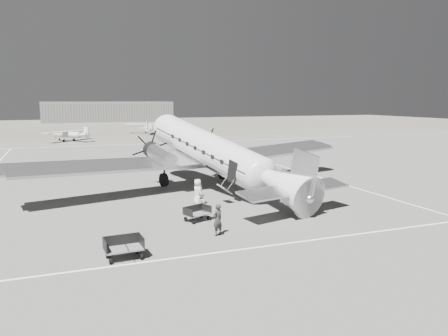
{
  "coord_description": "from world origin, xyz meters",
  "views": [
    {
      "loc": [
        -11.18,
        -33.11,
        7.37
      ],
      "look_at": [
        0.52,
        -2.38,
        2.2
      ],
      "focal_mm": 35.0,
      "sensor_mm": 36.0,
      "label": 1
    }
  ],
  "objects_px": {
    "light_plane_right": "(152,128)",
    "passenger": "(198,192)",
    "ground_crew": "(218,220)",
    "baggage_cart_far": "(124,248)",
    "light_plane_left": "(69,135)",
    "ramp_agent": "(202,204)",
    "dc3_airliner": "(215,155)",
    "baggage_cart_near": "(197,214)",
    "hangar_main": "(108,112)"
  },
  "relations": [
    {
      "from": "light_plane_right",
      "to": "passenger",
      "type": "xyz_separation_m",
      "value": [
        -10.22,
        -65.8,
        -0.3
      ]
    },
    {
      "from": "light_plane_right",
      "to": "ground_crew",
      "type": "bearing_deg",
      "value": -76.09
    },
    {
      "from": "baggage_cart_far",
      "to": "passenger",
      "type": "height_order",
      "value": "passenger"
    },
    {
      "from": "ground_crew",
      "to": "passenger",
      "type": "height_order",
      "value": "passenger"
    },
    {
      "from": "light_plane_left",
      "to": "ramp_agent",
      "type": "relative_size",
      "value": 6.79
    },
    {
      "from": "passenger",
      "to": "ramp_agent",
      "type": "bearing_deg",
      "value": 156.35
    },
    {
      "from": "light_plane_right",
      "to": "baggage_cart_far",
      "type": "relative_size",
      "value": 6.44
    },
    {
      "from": "light_plane_left",
      "to": "ground_crew",
      "type": "distance_m",
      "value": 60.74
    },
    {
      "from": "dc3_airliner",
      "to": "passenger",
      "type": "height_order",
      "value": "dc3_airliner"
    },
    {
      "from": "light_plane_left",
      "to": "ground_crew",
      "type": "height_order",
      "value": "light_plane_left"
    },
    {
      "from": "baggage_cart_near",
      "to": "dc3_airliner",
      "type": "bearing_deg",
      "value": 41.32
    },
    {
      "from": "light_plane_left",
      "to": "baggage_cart_far",
      "type": "bearing_deg",
      "value": -133.67
    },
    {
      "from": "passenger",
      "to": "hangar_main",
      "type": "bearing_deg",
      "value": -15.69
    },
    {
      "from": "baggage_cart_far",
      "to": "passenger",
      "type": "distance_m",
      "value": 10.82
    },
    {
      "from": "light_plane_left",
      "to": "light_plane_right",
      "type": "distance_m",
      "value": 21.23
    },
    {
      "from": "baggage_cart_near",
      "to": "ground_crew",
      "type": "distance_m",
      "value": 3.22
    },
    {
      "from": "passenger",
      "to": "light_plane_right",
      "type": "bearing_deg",
      "value": -21.19
    },
    {
      "from": "dc3_airliner",
      "to": "passenger",
      "type": "relative_size",
      "value": 16.42
    },
    {
      "from": "hangar_main",
      "to": "dc3_airliner",
      "type": "bearing_deg",
      "value": -92.13
    },
    {
      "from": "hangar_main",
      "to": "baggage_cart_near",
      "type": "xyz_separation_m",
      "value": [
        -8.48,
        -128.28,
        -2.84
      ]
    },
    {
      "from": "dc3_airliner",
      "to": "light_plane_right",
      "type": "relative_size",
      "value": 2.59
    },
    {
      "from": "hangar_main",
      "to": "light_plane_left",
      "type": "height_order",
      "value": "hangar_main"
    },
    {
      "from": "light_plane_right",
      "to": "passenger",
      "type": "relative_size",
      "value": 6.35
    },
    {
      "from": "baggage_cart_far",
      "to": "ramp_agent",
      "type": "xyz_separation_m",
      "value": [
        5.84,
        6.11,
        0.23
      ]
    },
    {
      "from": "baggage_cart_near",
      "to": "ground_crew",
      "type": "bearing_deg",
      "value": -108.87
    },
    {
      "from": "baggage_cart_near",
      "to": "ground_crew",
      "type": "relative_size",
      "value": 0.92
    },
    {
      "from": "baggage_cart_far",
      "to": "hangar_main",
      "type": "bearing_deg",
      "value": 80.45
    },
    {
      "from": "dc3_airliner",
      "to": "light_plane_right",
      "type": "height_order",
      "value": "dc3_airliner"
    },
    {
      "from": "dc3_airliner",
      "to": "passenger",
      "type": "distance_m",
      "value": 5.34
    },
    {
      "from": "hangar_main",
      "to": "ground_crew",
      "type": "relative_size",
      "value": 23.63
    },
    {
      "from": "light_plane_right",
      "to": "baggage_cart_near",
      "type": "xyz_separation_m",
      "value": [
        -11.45,
        -69.6,
        -0.78
      ]
    },
    {
      "from": "ramp_agent",
      "to": "ground_crew",
      "type": "bearing_deg",
      "value": -178.02
    },
    {
      "from": "ramp_agent",
      "to": "baggage_cart_near",
      "type": "bearing_deg",
      "value": 158.08
    },
    {
      "from": "baggage_cart_near",
      "to": "baggage_cart_far",
      "type": "height_order",
      "value": "baggage_cart_far"
    },
    {
      "from": "baggage_cart_far",
      "to": "ground_crew",
      "type": "relative_size",
      "value": 1.04
    },
    {
      "from": "dc3_airliner",
      "to": "baggage_cart_far",
      "type": "height_order",
      "value": "dc3_airliner"
    },
    {
      "from": "hangar_main",
      "to": "baggage_cart_far",
      "type": "xyz_separation_m",
      "value": [
        -13.62,
        -133.22,
        -2.78
      ]
    },
    {
      "from": "hangar_main",
      "to": "ground_crew",
      "type": "bearing_deg",
      "value": -93.62
    },
    {
      "from": "light_plane_left",
      "to": "baggage_cart_far",
      "type": "relative_size",
      "value": 5.49
    },
    {
      "from": "ground_crew",
      "to": "dc3_airliner",
      "type": "bearing_deg",
      "value": -133.37
    },
    {
      "from": "light_plane_left",
      "to": "baggage_cart_near",
      "type": "bearing_deg",
      "value": -128.5
    },
    {
      "from": "baggage_cart_near",
      "to": "ramp_agent",
      "type": "xyz_separation_m",
      "value": [
        0.7,
        1.17,
        0.29
      ]
    },
    {
      "from": "light_plane_left",
      "to": "ramp_agent",
      "type": "distance_m",
      "value": 56.47
    },
    {
      "from": "dc3_airliner",
      "to": "hangar_main",
      "type": "bearing_deg",
      "value": 73.43
    },
    {
      "from": "light_plane_right",
      "to": "ground_crew",
      "type": "distance_m",
      "value": 73.66
    },
    {
      "from": "dc3_airliner",
      "to": "ramp_agent",
      "type": "distance_m",
      "value": 7.81
    },
    {
      "from": "dc3_airliner",
      "to": "ground_crew",
      "type": "height_order",
      "value": "dc3_airliner"
    },
    {
      "from": "light_plane_left",
      "to": "ramp_agent",
      "type": "height_order",
      "value": "light_plane_left"
    },
    {
      "from": "dc3_airliner",
      "to": "baggage_cart_near",
      "type": "relative_size",
      "value": 18.99
    },
    {
      "from": "light_plane_left",
      "to": "ground_crew",
      "type": "relative_size",
      "value": 5.73
    }
  ]
}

